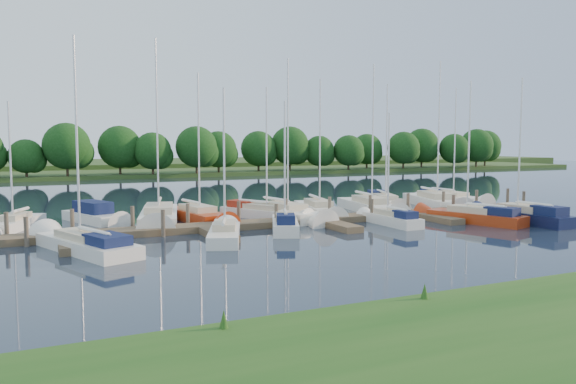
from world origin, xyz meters
name	(u,v)px	position (x,y,z in m)	size (l,w,h in m)	color
ground	(384,241)	(0.00, 0.00, 0.00)	(260.00, 260.00, 0.00)	#1B2836
dock	(322,221)	(0.00, 7.31, 0.20)	(40.00, 6.00, 0.40)	#4E3E2C
mooring_pilings	(314,213)	(0.00, 8.43, 0.60)	(38.24, 2.84, 2.00)	#473D33
far_shore	(138,172)	(0.00, 75.00, 0.30)	(180.00, 30.00, 0.60)	#2B471B
distant_hill	(117,164)	(0.00, 100.00, 0.70)	(220.00, 40.00, 1.40)	#365023
treeline	(137,151)	(-2.25, 62.36, 4.09)	(147.12, 10.47, 8.15)	#38281C
sailboat_n_0	(15,225)	(-18.65, 13.55, 0.27)	(3.62, 6.35, 8.37)	white
motorboat	(95,217)	(-13.73, 14.55, 0.37)	(3.79, 6.54, 1.83)	white
sailboat_n_2	(159,219)	(-9.78, 12.52, 0.28)	(4.43, 10.19, 12.81)	white
sailboat_n_3	(198,217)	(-7.14, 12.16, 0.28)	(3.11, 8.38, 10.63)	#992B0E
sailboat_n_4	(263,214)	(-2.44, 11.76, 0.32)	(4.61, 7.38, 9.74)	white
sailboat_n_5	(286,216)	(-1.22, 10.41, 0.28)	(3.35, 9.29, 11.72)	white
sailboat_n_6	(319,211)	(2.13, 11.70, 0.28)	(3.39, 8.35, 10.59)	white
sailboat_n_7	(370,208)	(6.66, 11.50, 0.28)	(3.49, 9.47, 11.94)	white
sailboat_n_8	(384,203)	(9.93, 14.29, 0.32)	(4.33, 8.41, 10.70)	white
sailboat_n_9	(436,203)	(13.72, 12.15, 0.28)	(4.65, 10.02, 12.68)	white
sailboat_n_10	(450,199)	(17.60, 14.74, 0.31)	(2.07, 8.50, 10.73)	white
sailboat_s_0	(84,245)	(-15.39, 4.16, 0.31)	(4.60, 8.82, 11.16)	white
sailboat_s_1	(225,235)	(-7.89, 4.22, 0.27)	(3.61, 6.82, 8.88)	white
sailboat_s_2	(285,226)	(-3.44, 5.74, 0.33)	(3.55, 6.30, 8.44)	white
sailboat_s_3	(391,220)	(4.04, 5.09, 0.32)	(1.41, 5.92, 7.79)	white
sailboat_s_4	(473,218)	(9.70, 3.51, 0.33)	(3.77, 7.82, 10.06)	#992B0E
sailboat_s_5	(523,218)	(12.88, 2.13, 0.34)	(1.99, 7.94, 10.34)	#111739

